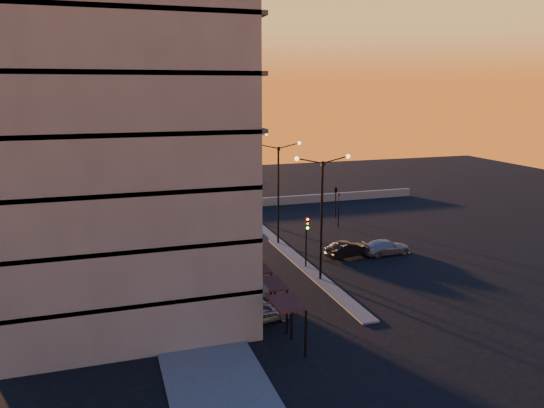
{
  "coord_description": "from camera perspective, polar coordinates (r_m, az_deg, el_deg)",
  "views": [
    {
      "loc": [
        -15.22,
        -34.98,
        14.28
      ],
      "look_at": [
        -1.48,
        7.3,
        4.49
      ],
      "focal_mm": 35.0,
      "sensor_mm": 36.0,
      "label": 1
    }
  ],
  "objects": [
    {
      "name": "car_wagon",
      "position": [
        47.51,
        12.17,
        -4.55
      ],
      "size": [
        4.48,
        2.0,
        1.28
      ],
      "primitive_type": "imported",
      "rotation": [
        0.0,
        0.0,
        1.62
      ],
      "color": "gray",
      "rests_on": "ground"
    },
    {
      "name": "signal_east_b",
      "position": [
        59.52,
        6.89,
        1.5
      ],
      "size": [
        0.42,
        1.99,
        3.6
      ],
      "color": "black",
      "rests_on": "ground"
    },
    {
      "name": "median",
      "position": [
        49.57,
        0.66,
        -4.25
      ],
      "size": [
        1.2,
        36.0,
        0.12
      ],
      "primitive_type": "cube",
      "color": "#52524F",
      "rests_on": "ground"
    },
    {
      "name": "car_sedan",
      "position": [
        46.19,
        8.17,
        -4.85
      ],
      "size": [
        4.26,
        2.21,
        1.34
      ],
      "primitive_type": "imported",
      "rotation": [
        0.0,
        0.0,
        1.78
      ],
      "color": "black",
      "rests_on": "ground"
    },
    {
      "name": "car_hatchback",
      "position": [
        33.57,
        -1.41,
        -11.39
      ],
      "size": [
        4.5,
        2.46,
        1.45
      ],
      "primitive_type": "imported",
      "rotation": [
        0.0,
        0.0,
        1.75
      ],
      "color": "#A5A7AD",
      "rests_on": "ground"
    },
    {
      "name": "ground",
      "position": [
        40.73,
        5.21,
        -8.16
      ],
      "size": [
        120.0,
        120.0,
        0.0
      ],
      "primitive_type": "plane",
      "color": "black",
      "rests_on": "ground"
    },
    {
      "name": "building",
      "position": [
        35.11,
        -16.14,
        8.07
      ],
      "size": [
        14.35,
        17.08,
        25.0
      ],
      "color": "slate",
      "rests_on": "ground"
    },
    {
      "name": "traffic_light_main",
      "position": [
        42.36,
        3.76,
        -3.21
      ],
      "size": [
        0.28,
        0.44,
        4.25
      ],
      "color": "black",
      "rests_on": "ground"
    },
    {
      "name": "streetlamp_mid",
      "position": [
        48.27,
        0.68,
        2.05
      ],
      "size": [
        4.32,
        0.32,
        9.51
      ],
      "color": "black",
      "rests_on": "ground"
    },
    {
      "name": "sidewalk_west",
      "position": [
        41.76,
        -10.53,
        -7.71
      ],
      "size": [
        5.0,
        40.0,
        0.12
      ],
      "primitive_type": "cube",
      "color": "#52524F",
      "rests_on": "ground"
    },
    {
      "name": "signal_east_a",
      "position": [
        55.59,
        7.18,
        -0.51
      ],
      "size": [
        0.13,
        0.16,
        3.6
      ],
      "color": "black",
      "rests_on": "ground"
    },
    {
      "name": "parapet",
      "position": [
        64.85,
        -2.18,
        0.14
      ],
      "size": [
        44.0,
        0.5,
        1.0
      ],
      "primitive_type": "cube",
      "color": "slate",
      "rests_on": "ground"
    },
    {
      "name": "streetlamp_near",
      "position": [
        39.12,
        5.37,
        -0.46
      ],
      "size": [
        4.32,
        0.32,
        9.51
      ],
      "color": "black",
      "rests_on": "ground"
    },
    {
      "name": "streetlamp_far",
      "position": [
        57.71,
        -2.51,
        3.75
      ],
      "size": [
        4.32,
        0.32,
        9.51
      ],
      "color": "black",
      "rests_on": "ground"
    }
  ]
}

